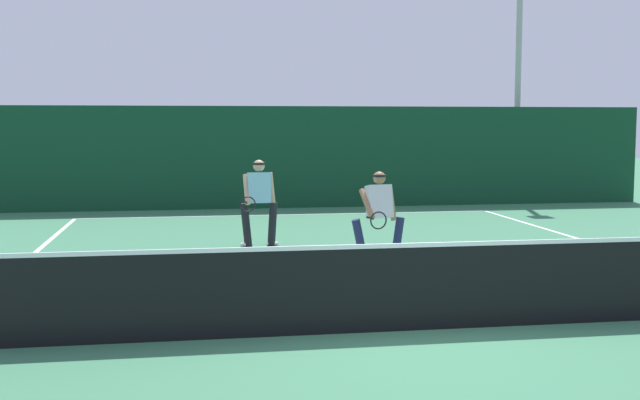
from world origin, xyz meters
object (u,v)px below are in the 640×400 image
Objects in this scene: player_far at (259,199)px; light_pole at (519,50)px; tennis_ball at (434,269)px; player_near at (379,214)px.

player_far is 0.23× the size of light_pole.
tennis_ball is 0.01× the size of light_pole.
player_near is 24.05× the size of tennis_ball.
player_near is 2.96m from player_far.
player_near is at bearing -123.98° from light_pole.
light_pole is (5.97, 10.65, 4.55)m from tennis_ball.
player_near is 1.31m from tennis_ball.
player_far is 4.06m from tennis_ball.
light_pole is (8.55, 7.64, 3.65)m from player_far.
tennis_ball is at bearing 127.52° from player_near.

